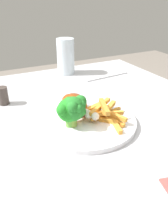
{
  "coord_description": "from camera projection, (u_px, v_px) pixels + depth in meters",
  "views": [
    {
      "loc": [
        -0.39,
        0.22,
        1.04
      ],
      "look_at": [
        0.06,
        -0.01,
        0.77
      ],
      "focal_mm": 37.26,
      "sensor_mm": 36.0,
      "label": 1
    }
  ],
  "objects": [
    {
      "name": "dining_table",
      "position": [
        92.0,
        171.0,
        0.59
      ],
      "size": [
        1.04,
        0.86,
        0.74
      ],
      "color": "#B7B7BC",
      "rests_on": "ground_plane"
    },
    {
      "name": "dinner_plate",
      "position": [
        84.0,
        121.0,
        0.58
      ],
      "size": [
        0.26,
        0.26,
        0.01
      ],
      "primitive_type": "cylinder",
      "color": "white",
      "rests_on": "dining_table"
    },
    {
      "name": "broccoli_floret_front",
      "position": [
        75.0,
        108.0,
        0.53
      ],
      "size": [
        0.06,
        0.07,
        0.07
      ],
      "color": "#90B949",
      "rests_on": "dinner_plate"
    },
    {
      "name": "broccoli_floret_middle",
      "position": [
        69.0,
        109.0,
        0.53
      ],
      "size": [
        0.06,
        0.06,
        0.07
      ],
      "color": "#77BD4C",
      "rests_on": "dinner_plate"
    },
    {
      "name": "carrot_fries_pile",
      "position": [
        102.0,
        113.0,
        0.57
      ],
      "size": [
        0.15,
        0.13,
        0.04
      ],
      "color": "gold",
      "rests_on": "dinner_plate"
    },
    {
      "name": "chicken_drumstick_near",
      "position": [
        75.0,
        104.0,
        0.6
      ],
      "size": [
        0.14,
        0.07,
        0.05
      ],
      "color": "#61220A",
      "rests_on": "dinner_plate"
    },
    {
      "name": "chicken_drumstick_far",
      "position": [
        75.0,
        103.0,
        0.61
      ],
      "size": [
        0.12,
        0.06,
        0.04
      ],
      "color": "#5E1D0C",
      "rests_on": "dinner_plate"
    },
    {
      "name": "fork",
      "position": [
        107.0,
        77.0,
        0.89
      ],
      "size": [
        0.03,
        0.19,
        0.0
      ],
      "primitive_type": "cube",
      "rotation": [
        0.0,
        0.0,
        1.66
      ],
      "color": "silver",
      "rests_on": "dining_table"
    },
    {
      "name": "water_glass",
      "position": [
        66.0,
        56.0,
        0.9
      ],
      "size": [
        0.07,
        0.07,
        0.14
      ],
      "primitive_type": "cylinder",
      "color": "silver",
      "rests_on": "dining_table"
    },
    {
      "name": "pepper_shaker",
      "position": [
        3.0,
        96.0,
        0.67
      ],
      "size": [
        0.03,
        0.03,
        0.05
      ],
      "primitive_type": "cylinder",
      "color": "#423833",
      "rests_on": "dining_table"
    }
  ]
}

